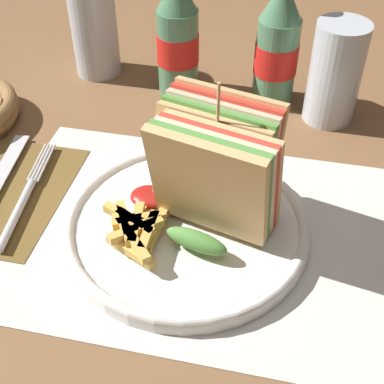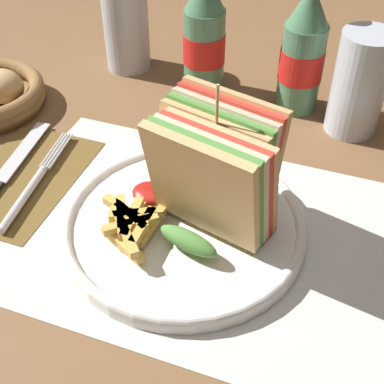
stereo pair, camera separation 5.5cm
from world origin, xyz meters
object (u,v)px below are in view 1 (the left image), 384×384
(coke_bottle_near, at_px, (178,36))
(coke_bottle_far, at_px, (277,46))
(fork, at_px, (22,202))
(glass_near, at_px, (334,79))
(club_sandwich, at_px, (215,170))
(plate_main, at_px, (188,226))
(glass_far, at_px, (95,36))

(coke_bottle_near, bearing_deg, coke_bottle_far, -0.02)
(fork, xyz_separation_m, coke_bottle_far, (0.25, 0.28, 0.07))
(coke_bottle_far, bearing_deg, glass_near, -19.61)
(fork, xyz_separation_m, coke_bottle_near, (0.11, 0.28, 0.07))
(club_sandwich, height_order, coke_bottle_near, coke_bottle_near)
(plate_main, height_order, glass_near, glass_near)
(club_sandwich, relative_size, fork, 0.89)
(glass_far, bearing_deg, club_sandwich, -51.27)
(fork, relative_size, coke_bottle_far, 0.92)
(glass_near, bearing_deg, coke_bottle_near, 172.54)
(fork, relative_size, coke_bottle_near, 0.92)
(fork, bearing_deg, glass_far, 86.98)
(coke_bottle_near, xyz_separation_m, coke_bottle_far, (0.14, -0.00, 0.00))
(plate_main, distance_m, coke_bottle_near, 0.30)
(plate_main, relative_size, coke_bottle_near, 1.33)
(glass_near, bearing_deg, plate_main, -118.67)
(coke_bottle_near, bearing_deg, club_sandwich, -69.09)
(coke_bottle_near, relative_size, glass_near, 1.44)
(plate_main, distance_m, glass_near, 0.29)
(glass_near, bearing_deg, club_sandwich, -115.87)
(fork, bearing_deg, plate_main, -6.19)
(plate_main, distance_m, coke_bottle_far, 0.29)
(coke_bottle_near, bearing_deg, glass_near, -7.46)
(glass_far, bearing_deg, plate_main, -55.86)
(coke_bottle_far, relative_size, glass_near, 1.44)
(plate_main, xyz_separation_m, fork, (-0.19, -0.00, -0.00))
(coke_bottle_far, bearing_deg, glass_far, 174.49)
(glass_near, relative_size, glass_far, 1.00)
(fork, relative_size, glass_near, 1.32)
(fork, bearing_deg, glass_near, 31.24)
(coke_bottle_far, bearing_deg, club_sandwich, -97.65)
(plate_main, xyz_separation_m, glass_far, (-0.21, 0.31, 0.05))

